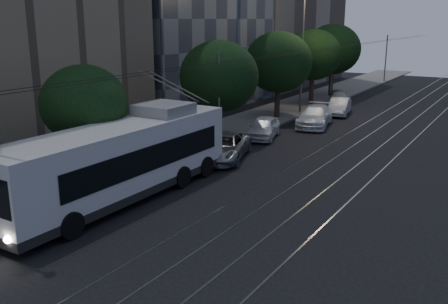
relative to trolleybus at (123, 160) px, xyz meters
name	(u,v)px	position (x,y,z in m)	size (l,w,h in m)	color
ground	(199,217)	(4.10, -0.03, -1.82)	(120.00, 120.00, 0.00)	black
sidewalk	(261,118)	(-3.40, 19.97, -1.74)	(5.00, 90.00, 0.15)	slate
tram_rails	(385,133)	(6.60, 19.97, -1.81)	(4.52, 90.00, 0.02)	gray
overhead_wires	(291,78)	(-0.87, 19.97, 1.65)	(2.23, 90.00, 6.00)	black
trolleybus	(123,160)	(0.00, 0.00, 0.00)	(2.93, 13.26, 5.63)	silver
pickup_silver	(223,147)	(0.32, 7.97, -1.08)	(2.46, 5.33, 1.48)	gray
car_white_a	(263,128)	(-0.13, 13.97, -1.08)	(1.73, 4.31, 1.47)	silver
car_white_b	(315,116)	(1.40, 19.47, -1.04)	(2.18, 5.37, 1.56)	white
car_white_c	(339,106)	(1.40, 25.08, -1.10)	(1.51, 4.33, 1.43)	silver
car_white_d	(339,98)	(-0.20, 29.49, -1.06)	(1.79, 4.46, 1.52)	#B0B0B5
tree_1	(84,104)	(-2.90, 0.65, 2.17)	(4.13, 4.13, 5.86)	#2E1F19
tree_2	(219,77)	(-2.40, 11.88, 2.45)	(5.20, 5.20, 6.61)	#2E1F19
tree_3	(278,62)	(-2.40, 20.79, 2.76)	(5.40, 5.40, 7.01)	#2E1F19
tree_4	(313,55)	(-2.40, 28.13, 2.91)	(5.18, 5.18, 7.07)	#2E1F19
tree_5	(333,49)	(-2.90, 34.75, 3.07)	(5.72, 5.72, 7.47)	#2E1F19
streetlamp_far	(308,34)	(-1.27, 23.89, 4.90)	(2.69, 0.44, 11.28)	#5F5F62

